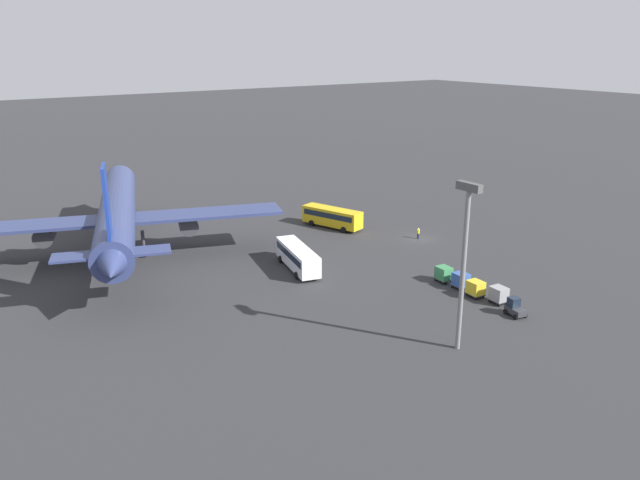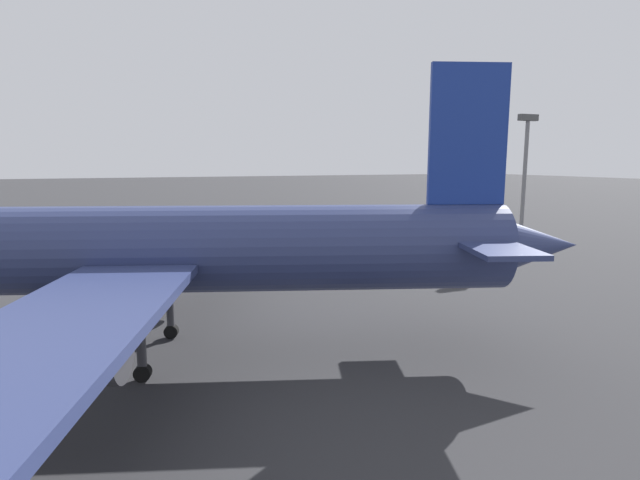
% 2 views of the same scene
% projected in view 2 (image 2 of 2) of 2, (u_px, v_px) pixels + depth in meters
% --- Properties ---
extents(ground_plane, '(600.00, 600.00, 0.00)m').
position_uv_depth(ground_plane, '(255.00, 239.00, 74.62)').
color(ground_plane, '#2D2D30').
extents(airplane, '(52.90, 46.30, 17.06)m').
position_uv_depth(airplane, '(124.00, 252.00, 28.60)').
color(airplane, navy).
rests_on(airplane, ground).
extents(shuttle_bus_near, '(11.02, 5.98, 3.27)m').
position_uv_depth(shuttle_bus_near, '(171.00, 238.00, 62.45)').
color(shuttle_bus_near, gold).
rests_on(shuttle_bus_near, ground).
extents(shuttle_bus_far, '(11.46, 5.22, 3.23)m').
position_uv_depth(shuttle_bus_far, '(320.00, 252.00, 53.29)').
color(shuttle_bus_far, white).
rests_on(shuttle_bus_far, ground).
extents(baggage_tug, '(2.60, 2.01, 2.10)m').
position_uv_depth(baggage_tug, '(454.00, 232.00, 74.74)').
color(baggage_tug, '#333338').
rests_on(baggage_tug, ground).
extents(worker_person, '(0.38, 0.38, 1.74)m').
position_uv_depth(worker_person, '(255.00, 233.00, 74.42)').
color(worker_person, '#1E1E2D').
rests_on(worker_person, ground).
extents(cargo_cart_grey, '(2.12, 1.83, 2.06)m').
position_uv_depth(cargo_cart_grey, '(431.00, 231.00, 74.52)').
color(cargo_cart_grey, '#38383D').
rests_on(cargo_cart_grey, ground).
extents(cargo_cart_yellow, '(2.12, 1.83, 2.06)m').
position_uv_depth(cargo_cart_yellow, '(417.00, 233.00, 72.71)').
color(cargo_cart_yellow, '#38383D').
rests_on(cargo_cart_yellow, ground).
extents(cargo_cart_blue, '(2.12, 1.83, 2.06)m').
position_uv_depth(cargo_cart_blue, '(398.00, 233.00, 72.10)').
color(cargo_cart_blue, '#38383D').
rests_on(cargo_cart_blue, ground).
extents(cargo_cart_green, '(2.12, 1.83, 2.06)m').
position_uv_depth(cargo_cart_green, '(381.00, 234.00, 70.91)').
color(cargo_cart_green, '#38383D').
rests_on(cargo_cart_green, ground).
extents(light_pole, '(2.80, 0.70, 17.34)m').
position_uv_depth(light_pole, '(525.00, 168.00, 63.60)').
color(light_pole, slate).
rests_on(light_pole, ground).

